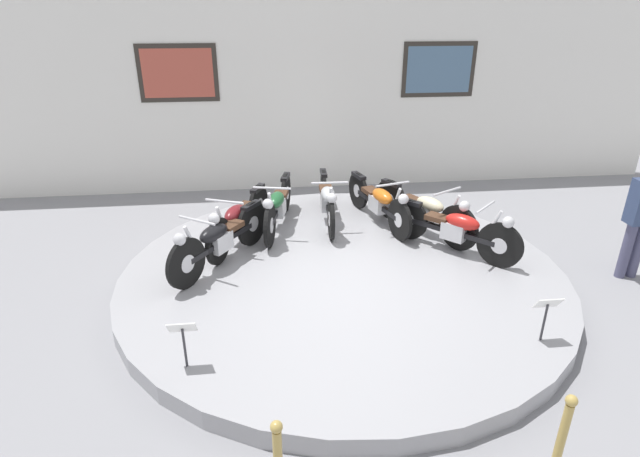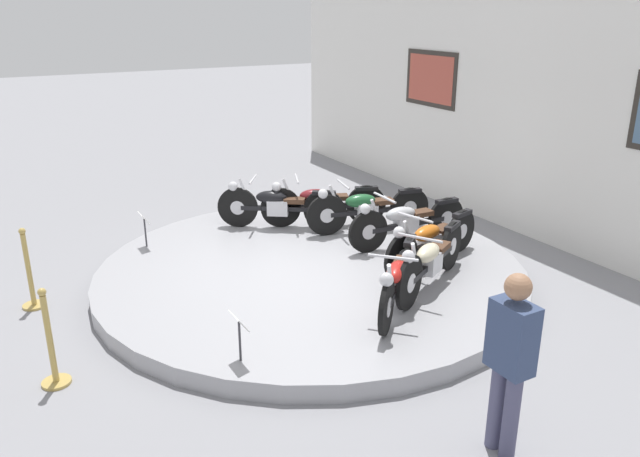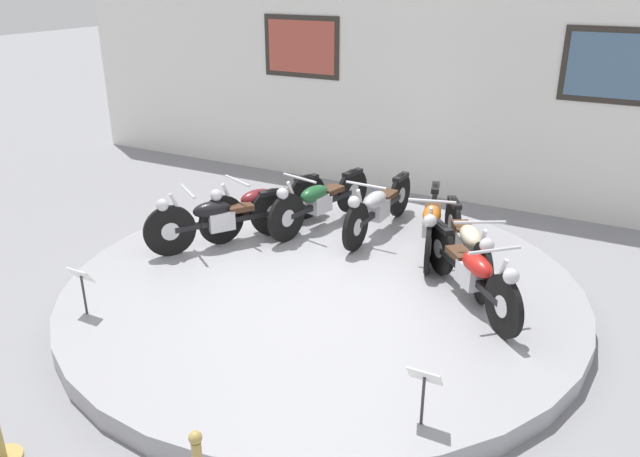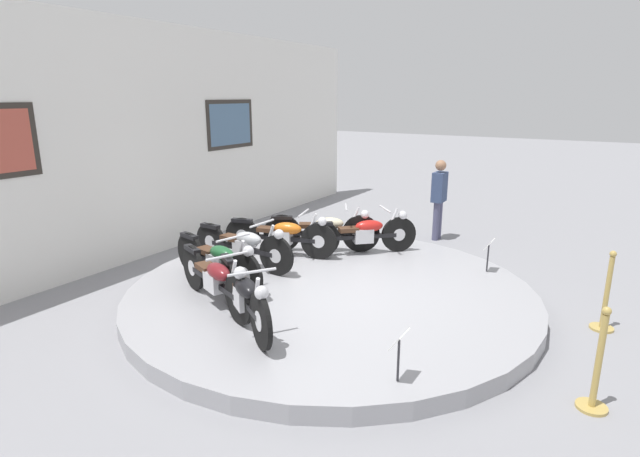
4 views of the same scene
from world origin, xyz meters
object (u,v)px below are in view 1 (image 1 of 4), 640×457
object	(u,v)px
motorcycle_black	(219,238)
info_placard_front_left	(183,334)
motorcycle_silver	(327,199)
info_placard_front_centre	(547,309)
motorcycle_orange	(379,201)
motorcycle_red	(455,228)
motorcycle_cream	(424,210)
motorcycle_maroon	(238,218)
motorcycle_green	(278,205)

from	to	relation	value
motorcycle_black	info_placard_front_left	bearing A→B (deg)	-95.59
motorcycle_silver	info_placard_front_centre	xyz separation A→B (m)	(1.77, -3.30, -0.01)
info_placard_front_left	info_placard_front_centre	bearing A→B (deg)	0.00
motorcycle_black	motorcycle_silver	size ratio (longest dim) A/B	0.85
motorcycle_silver	motorcycle_orange	xyz separation A→B (m)	(0.78, -0.17, -0.00)
motorcycle_black	motorcycle_red	distance (m)	3.14
motorcycle_silver	info_placard_front_left	size ratio (longest dim) A/B	3.83
motorcycle_cream	info_placard_front_centre	bearing A→B (deg)	-81.15
motorcycle_black	motorcycle_maroon	bearing A→B (deg)	71.08
motorcycle_maroon	motorcycle_silver	world-z (taller)	motorcycle_maroon
motorcycle_green	info_placard_front_centre	distance (m)	4.03
motorcycle_green	motorcycle_cream	xyz separation A→B (m)	(2.13, -0.47, 0.01)
info_placard_front_centre	motorcycle_red	bearing A→B (deg)	95.42
motorcycle_cream	motorcycle_maroon	bearing A→B (deg)	-179.94
motorcycle_cream	motorcycle_orange	bearing A→B (deg)	140.79
motorcycle_orange	info_placard_front_centre	xyz separation A→B (m)	(0.99, -3.13, -0.00)
motorcycle_black	motorcycle_silver	bearing A→B (deg)	39.41
motorcycle_green	motorcycle_orange	xyz separation A→B (m)	(1.55, -0.00, -0.01)
motorcycle_red	info_placard_front_centre	world-z (taller)	motorcycle_red
motorcycle_cream	info_placard_front_left	xyz separation A→B (m)	(-3.12, -2.66, -0.02)
motorcycle_orange	info_placard_front_left	distance (m)	4.03
motorcycle_green	info_placard_front_centre	xyz separation A→B (m)	(2.54, -3.13, -0.01)
motorcycle_red	info_placard_front_centre	size ratio (longest dim) A/B	2.86
motorcycle_black	info_placard_front_left	size ratio (longest dim) A/B	3.25
motorcycle_maroon	motorcycle_red	world-z (taller)	motorcycle_maroon
info_placard_front_left	motorcycle_orange	bearing A→B (deg)	50.89
motorcycle_maroon	info_placard_front_centre	world-z (taller)	motorcycle_maroon
motorcycle_silver	motorcycle_orange	size ratio (longest dim) A/B	1.03
motorcycle_orange	motorcycle_silver	bearing A→B (deg)	167.58
motorcycle_maroon	info_placard_front_left	distance (m)	2.69
motorcycle_cream	motorcycle_red	size ratio (longest dim) A/B	1.20
motorcycle_maroon	info_placard_front_centre	xyz separation A→B (m)	(3.11, -2.66, -0.01)
motorcycle_orange	info_placard_front_centre	bearing A→B (deg)	-72.49
motorcycle_black	motorcycle_cream	xyz separation A→B (m)	(2.92, 0.65, 0.00)
motorcycle_maroon	motorcycle_silver	distance (m)	1.49
motorcycle_green	motorcycle_cream	distance (m)	2.18
motorcycle_red	motorcycle_green	bearing A→B (deg)	154.65
motorcycle_black	motorcycle_maroon	xyz separation A→B (m)	(0.22, 0.64, -0.00)
motorcycle_cream	info_placard_front_left	bearing A→B (deg)	-139.51
motorcycle_black	motorcycle_silver	world-z (taller)	motorcycle_black
motorcycle_green	motorcycle_red	bearing A→B (deg)	-25.35
motorcycle_orange	info_placard_front_left	bearing A→B (deg)	-129.11
motorcycle_cream	motorcycle_green	bearing A→B (deg)	167.58
motorcycle_orange	motorcycle_cream	size ratio (longest dim) A/B	1.08
motorcycle_red	motorcycle_black	bearing A→B (deg)	-179.95
motorcycle_silver	motorcycle_cream	bearing A→B (deg)	-25.29
info_placard_front_left	motorcycle_green	bearing A→B (deg)	72.45
motorcycle_silver	motorcycle_green	bearing A→B (deg)	-167.56
motorcycle_black	motorcycle_cream	world-z (taller)	motorcycle_cream
info_placard_front_centre	motorcycle_maroon	bearing A→B (deg)	139.50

